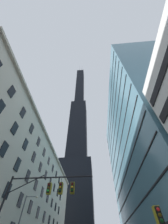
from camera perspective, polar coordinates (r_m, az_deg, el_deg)
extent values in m
cube|color=beige|center=(42.45, -26.88, -27.87)|extent=(12.30, 66.24, 26.00)
cube|color=#B2A893|center=(45.01, -14.07, -14.46)|extent=(0.70, 66.24, 0.60)
cube|color=black|center=(26.42, -30.63, -27.52)|extent=(0.14, 1.40, 2.20)
cube|color=black|center=(30.63, -26.15, -31.31)|extent=(0.14, 1.40, 2.20)
cube|color=black|center=(35.05, -22.53, -34.05)|extent=(0.14, 1.40, 2.20)
cube|color=black|center=(39.60, -19.57, -36.10)|extent=(0.14, 1.40, 2.20)
cube|color=black|center=(44.26, -17.12, -37.66)|extent=(0.14, 1.40, 2.20)
cube|color=black|center=(48.98, -15.06, -38.89)|extent=(0.14, 1.40, 2.20)
cube|color=black|center=(53.75, -13.32, -39.87)|extent=(0.14, 1.40, 2.20)
cube|color=black|center=(24.15, -31.74, -13.64)|extent=(0.14, 1.40, 2.20)
cube|color=black|center=(27.81, -27.14, -19.76)|extent=(0.14, 1.40, 2.20)
cube|color=black|center=(31.83, -23.43, -24.32)|extent=(0.14, 1.40, 2.20)
cube|color=black|center=(36.10, -20.38, -27.76)|extent=(0.14, 1.40, 2.20)
cube|color=black|center=(40.54, -17.86, -30.42)|extent=(0.14, 1.40, 2.20)
cube|color=black|center=(45.10, -15.73, -32.51)|extent=(0.14, 1.40, 2.20)
cube|color=black|center=(49.74, -13.93, -34.18)|extent=(0.14, 1.40, 2.20)
cube|color=black|center=(54.44, -12.39, -35.55)|extent=(0.14, 1.40, 2.20)
cube|color=black|center=(59.19, -11.04, -36.68)|extent=(0.14, 1.40, 2.20)
cube|color=black|center=(23.53, -32.84, 2.00)|extent=(0.14, 1.40, 2.20)
cube|color=black|center=(26.34, -28.14, -6.30)|extent=(0.14, 1.40, 2.20)
cube|color=black|center=(29.73, -24.32, -12.82)|extent=(0.14, 1.40, 2.20)
cube|color=black|center=(33.52, -21.19, -17.90)|extent=(0.14, 1.40, 2.20)
cube|color=black|center=(37.60, -18.59, -21.88)|extent=(0.14, 1.40, 2.20)
cube|color=black|center=(41.88, -16.41, -25.03)|extent=(0.14, 1.40, 2.20)
cube|color=black|center=(46.30, -14.55, -27.57)|extent=(0.14, 1.40, 2.20)
cube|color=black|center=(50.84, -12.96, -29.63)|extent=(0.14, 1.40, 2.20)
cube|color=black|center=(55.45, -11.57, -31.35)|extent=(0.14, 1.40, 2.20)
cube|color=black|center=(60.12, -10.37, -32.78)|extent=(0.14, 1.40, 2.20)
cube|color=black|center=(26.44, -29.13, 7.88)|extent=(0.14, 1.40, 2.20)
cube|color=black|center=(28.97, -25.22, -0.16)|extent=(0.14, 1.40, 2.20)
cube|color=black|center=(32.08, -22.01, -6.78)|extent=(0.14, 1.40, 2.20)
cube|color=black|center=(35.63, -19.33, -12.15)|extent=(0.14, 1.40, 2.20)
cube|color=black|center=(39.49, -17.09, -16.48)|extent=(0.14, 1.40, 2.20)
cube|color=black|center=(43.59, -15.17, -20.01)|extent=(0.14, 1.40, 2.20)
cube|color=black|center=(47.85, -13.53, -22.90)|extent=(0.14, 1.40, 2.20)
cube|color=black|center=(52.25, -12.11, -25.30)|extent=(0.14, 1.40, 2.20)
cube|color=black|center=(56.75, -10.86, -27.31)|extent=(0.14, 1.40, 2.20)
cube|color=black|center=(61.32, -9.76, -29.02)|extent=(0.14, 1.40, 2.20)
cube|color=black|center=(95.68, -4.02, -34.72)|extent=(22.23, 22.23, 46.62)
cube|color=black|center=(122.23, -2.61, -7.65)|extent=(15.56, 15.56, 67.81)
cube|color=black|center=(181.21, -1.77, 11.04)|extent=(10.01, 10.01, 84.76)
cylinder|color=silver|center=(230.52, -1.96, 18.07)|extent=(1.20, 1.20, 25.83)
cylinder|color=silver|center=(230.30, -0.92, 18.15)|extent=(1.20, 1.20, 25.83)
cube|color=black|center=(17.08, 31.95, 16.96)|extent=(0.16, 10.66, 1.10)
cube|color=teal|center=(48.03, 26.02, -13.89)|extent=(18.39, 50.06, 49.65)
cube|color=black|center=(39.54, 20.63, -36.16)|extent=(0.12, 49.06, 0.24)
cube|color=black|center=(40.41, 18.90, -30.74)|extent=(0.12, 49.06, 0.24)
cube|color=black|center=(41.64, 17.43, -25.59)|extent=(0.12, 49.06, 0.24)
cube|color=black|center=(43.21, 16.16, -20.75)|extent=(0.12, 49.06, 0.24)
cube|color=black|center=(45.08, 15.07, -16.28)|extent=(0.12, 49.06, 0.24)
cube|color=black|center=(47.22, 14.11, -12.19)|extent=(0.12, 49.06, 0.24)
cube|color=black|center=(49.58, 13.26, -8.46)|extent=(0.12, 49.06, 0.24)
cube|color=black|center=(52.15, 12.51, -5.08)|extent=(0.12, 49.06, 0.24)
cube|color=black|center=(54.89, 11.83, -2.04)|extent=(0.12, 49.06, 0.24)
cube|color=black|center=(57.78, 11.23, 0.72)|extent=(0.12, 49.06, 0.24)
cylinder|color=black|center=(16.26, -14.00, -26.09)|extent=(8.92, 0.14, 0.14)
cylinder|color=black|center=(17.04, -24.09, -26.92)|extent=(3.66, 0.10, 1.84)
cylinder|color=black|center=(16.19, -14.63, -27.03)|extent=(0.04, 0.04, 0.60)
cube|color=black|center=(15.95, -15.21, -29.52)|extent=(0.30, 0.30, 0.90)
cube|color=olive|center=(16.11, -15.04, -29.72)|extent=(0.40, 0.40, 1.04)
sphere|color=#450808|center=(15.89, -15.16, -28.38)|extent=(0.20, 0.20, 0.20)
sphere|color=#4B3A08|center=(15.81, -15.38, -29.32)|extent=(0.20, 0.20, 0.20)
sphere|color=green|center=(15.73, -15.62, -30.27)|extent=(0.20, 0.20, 0.20)
cylinder|color=black|center=(15.87, -9.89, -27.33)|extent=(0.04, 0.04, 0.60)
cube|color=black|center=(15.62, -10.29, -29.88)|extent=(0.30, 0.30, 0.90)
cube|color=olive|center=(15.78, -10.15, -30.08)|extent=(0.40, 0.40, 1.04)
sphere|color=#450808|center=(15.56, -10.27, -28.72)|extent=(0.20, 0.20, 0.20)
sphere|color=yellow|center=(15.48, -10.43, -29.69)|extent=(0.20, 0.20, 0.20)
sphere|color=#083D10|center=(15.39, -10.59, -30.68)|extent=(0.20, 0.20, 0.20)
cylinder|color=black|center=(15.63, -4.95, -27.46)|extent=(0.04, 0.04, 0.60)
cube|color=black|center=(15.39, -5.16, -30.07)|extent=(0.30, 0.30, 0.90)
cube|color=olive|center=(15.55, -5.06, -30.27)|extent=(0.40, 0.40, 1.04)
sphere|color=#450808|center=(15.33, -5.17, -28.89)|extent=(0.20, 0.20, 0.20)
sphere|color=yellow|center=(15.24, -5.26, -29.88)|extent=(0.20, 0.20, 0.20)
sphere|color=#083D10|center=(15.15, -5.34, -30.89)|extent=(0.20, 0.20, 0.20)
cube|color=black|center=(11.53, 30.09, -34.60)|extent=(0.30, 0.30, 0.90)
cube|color=olive|center=(11.69, 29.82, -34.81)|extent=(0.40, 0.40, 1.04)
sphere|color=red|center=(11.43, 29.72, -33.10)|extent=(0.20, 0.20, 0.20)
sphere|color=#4B3A08|center=(11.38, 30.35, -34.39)|extent=(0.20, 0.20, 0.20)
sphere|color=#083D10|center=(11.34, 31.00, -35.68)|extent=(0.20, 0.20, 0.20)
cylinder|color=#47474C|center=(26.15, -21.99, -31.17)|extent=(1.74, 0.10, 0.10)
ellipsoid|color=#EFE5C6|center=(25.79, -20.01, -31.68)|extent=(0.56, 0.32, 0.24)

